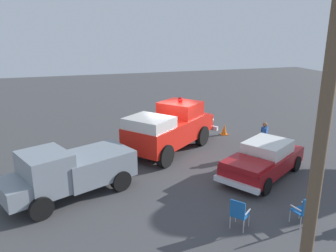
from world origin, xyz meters
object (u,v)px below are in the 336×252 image
object	(u,v)px
spectator_standing	(264,137)
parked_pickup	(70,171)
lawn_chair_spare	(304,209)
vintage_fire_truck	(171,127)
utility_pole	(320,148)
traffic_cone	(224,129)
lawn_chair_by_car	(239,212)
classic_hot_rod	(263,160)

from	to	relation	value
spectator_standing	parked_pickup	bearing A→B (deg)	99.51
lawn_chair_spare	spectator_standing	bearing A→B (deg)	-20.36
vintage_fire_truck	utility_pole	size ratio (longest dim) A/B	0.81
vintage_fire_truck	traffic_cone	size ratio (longest dim) A/B	9.39
parked_pickup	lawn_chair_spare	size ratio (longest dim) A/B	5.01
lawn_chair_by_car	classic_hot_rod	bearing A→B (deg)	-41.46
classic_hot_rod	vintage_fire_truck	bearing A→B (deg)	33.15
vintage_fire_truck	traffic_cone	world-z (taller)	vintage_fire_truck
spectator_standing	utility_pole	bearing A→B (deg)	152.77
vintage_fire_truck	lawn_chair_by_car	size ratio (longest dim) A/B	5.84
spectator_standing	utility_pole	xyz separation A→B (m)	(-8.49, 4.37, 2.85)
lawn_chair_by_car	traffic_cone	xyz separation A→B (m)	(8.89, -3.85, -0.28)
parked_pickup	lawn_chair_spare	world-z (taller)	parked_pickup
lawn_chair_spare	spectator_standing	xyz separation A→B (m)	(5.73, -2.13, 0.37)
utility_pole	lawn_chair_by_car	bearing A→B (deg)	-3.25
vintage_fire_truck	classic_hot_rod	distance (m)	5.01
parked_pickup	classic_hot_rod	bearing A→B (deg)	-94.36
spectator_standing	utility_pole	world-z (taller)	utility_pole
spectator_standing	utility_pole	distance (m)	9.96
lawn_chair_by_car	lawn_chair_spare	xyz separation A→B (m)	(-0.42, -2.06, 0.00)
classic_hot_rod	lawn_chair_by_car	distance (m)	4.28
lawn_chair_by_car	spectator_standing	distance (m)	6.78
classic_hot_rod	parked_pickup	world-z (taller)	parked_pickup
parked_pickup	lawn_chair_by_car	xyz separation A→B (m)	(-3.80, -4.88, -0.40)
traffic_cone	lawn_chair_spare	bearing A→B (deg)	169.11
classic_hot_rod	lawn_chair_by_car	xyz separation A→B (m)	(-3.21, 2.83, -0.16)
spectator_standing	traffic_cone	bearing A→B (deg)	5.39
vintage_fire_truck	traffic_cone	bearing A→B (deg)	-68.14
lawn_chair_by_car	utility_pole	xyz separation A→B (m)	(-3.17, 0.18, 3.23)
vintage_fire_truck	lawn_chair_spare	world-z (taller)	vintage_fire_truck
utility_pole	traffic_cone	size ratio (longest dim) A/B	11.57
lawn_chair_by_car	spectator_standing	size ratio (longest dim) A/B	0.61
lawn_chair_spare	utility_pole	world-z (taller)	utility_pole
parked_pickup	lawn_chair_spare	bearing A→B (deg)	-121.25
lawn_chair_by_car	utility_pole	world-z (taller)	utility_pole
vintage_fire_truck	utility_pole	distance (m)	10.88
lawn_chair_spare	classic_hot_rod	bearing A→B (deg)	-12.04
traffic_cone	utility_pole	bearing A→B (deg)	161.52
classic_hot_rod	spectator_standing	distance (m)	2.51
lawn_chair_by_car	utility_pole	distance (m)	4.53
vintage_fire_truck	lawn_chair_by_car	distance (m)	7.41
lawn_chair_spare	spectator_standing	distance (m)	6.12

